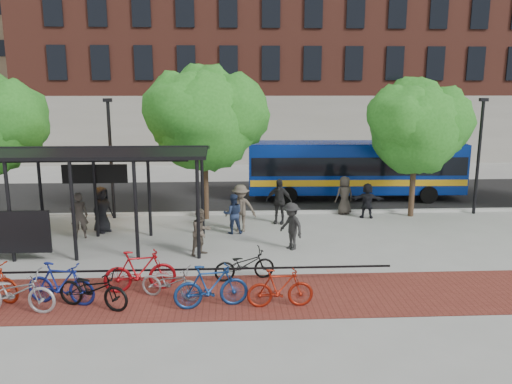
{
  "coord_description": "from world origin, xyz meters",
  "views": [
    {
      "loc": [
        -1.91,
        -17.69,
        5.52
      ],
      "look_at": [
        -0.95,
        1.15,
        1.6
      ],
      "focal_mm": 35.0,
      "sensor_mm": 36.0,
      "label": 1
    }
  ],
  "objects_px": {
    "lamp_post_left": "(111,155)",
    "pedestrian_0": "(102,209)",
    "bus_shelter": "(49,164)",
    "lamp_post_right": "(479,153)",
    "bike_8": "(244,264)",
    "tree_c": "(418,124)",
    "bike_7": "(211,286)",
    "pedestrian_1": "(79,216)",
    "pedestrian_2": "(233,214)",
    "pedestrian_6": "(344,195)",
    "bike_4": "(93,289)",
    "bike_6": "(170,282)",
    "bike_9": "(280,288)",
    "pedestrian_5": "(367,201)",
    "pedestrian_9": "(291,226)",
    "tree_b": "(207,115)",
    "bike_5": "(140,271)",
    "pedestrian_4": "(279,201)",
    "bike_3": "(61,284)",
    "pedestrian_3": "(241,208)",
    "pedestrian_8": "(201,232)",
    "bus": "(355,167)",
    "bike_2": "(15,292)"
  },
  "relations": [
    {
      "from": "lamp_post_left",
      "to": "pedestrian_0",
      "type": "relative_size",
      "value": 2.82
    },
    {
      "from": "bus_shelter",
      "to": "lamp_post_right",
      "type": "bearing_deg",
      "value": 13.39
    },
    {
      "from": "bus_shelter",
      "to": "bike_8",
      "type": "relative_size",
      "value": 5.91
    },
    {
      "from": "bus_shelter",
      "to": "tree_c",
      "type": "height_order",
      "value": "tree_c"
    },
    {
      "from": "bike_7",
      "to": "pedestrian_1",
      "type": "bearing_deg",
      "value": 29.1
    },
    {
      "from": "pedestrian_2",
      "to": "pedestrian_6",
      "type": "bearing_deg",
      "value": -155.3
    },
    {
      "from": "bike_4",
      "to": "bike_6",
      "type": "distance_m",
      "value": 1.97
    },
    {
      "from": "bike_9",
      "to": "pedestrian_6",
      "type": "height_order",
      "value": "pedestrian_6"
    },
    {
      "from": "pedestrian_0",
      "to": "pedestrian_1",
      "type": "height_order",
      "value": "pedestrian_0"
    },
    {
      "from": "pedestrian_5",
      "to": "pedestrian_9",
      "type": "height_order",
      "value": "pedestrian_9"
    },
    {
      "from": "tree_b",
      "to": "bike_5",
      "type": "bearing_deg",
      "value": -101.07
    },
    {
      "from": "pedestrian_1",
      "to": "pedestrian_4",
      "type": "bearing_deg",
      "value": 178.53
    },
    {
      "from": "lamp_post_right",
      "to": "bike_6",
      "type": "bearing_deg",
      "value": -145.43
    },
    {
      "from": "tree_c",
      "to": "pedestrian_0",
      "type": "bearing_deg",
      "value": -171.66
    },
    {
      "from": "pedestrian_1",
      "to": "pedestrian_2",
      "type": "distance_m",
      "value": 5.76
    },
    {
      "from": "bike_3",
      "to": "bike_5",
      "type": "xyz_separation_m",
      "value": [
        1.9,
        0.77,
        0.02
      ]
    },
    {
      "from": "bus_shelter",
      "to": "bike_4",
      "type": "xyz_separation_m",
      "value": [
        2.68,
        -5.1,
        -2.47
      ]
    },
    {
      "from": "pedestrian_3",
      "to": "bike_8",
      "type": "bearing_deg",
      "value": -81.64
    },
    {
      "from": "pedestrian_0",
      "to": "pedestrian_2",
      "type": "height_order",
      "value": "pedestrian_0"
    },
    {
      "from": "bike_5",
      "to": "tree_b",
      "type": "bearing_deg",
      "value": -21.76
    },
    {
      "from": "lamp_post_right",
      "to": "bike_4",
      "type": "distance_m",
      "value": 17.26
    },
    {
      "from": "bike_4",
      "to": "pedestrian_8",
      "type": "distance_m",
      "value": 4.8
    },
    {
      "from": "bus",
      "to": "bike_6",
      "type": "xyz_separation_m",
      "value": [
        -7.89,
        -11.99,
        -1.21
      ]
    },
    {
      "from": "bike_2",
      "to": "pedestrian_9",
      "type": "distance_m",
      "value": 8.85
    },
    {
      "from": "bike_5",
      "to": "pedestrian_2",
      "type": "xyz_separation_m",
      "value": [
        2.59,
        5.53,
        0.19
      ]
    },
    {
      "from": "lamp_post_left",
      "to": "pedestrian_3",
      "type": "xyz_separation_m",
      "value": [
        5.45,
        -2.33,
        -1.81
      ]
    },
    {
      "from": "pedestrian_0",
      "to": "pedestrian_4",
      "type": "xyz_separation_m",
      "value": [
        7.0,
        0.94,
        0.03
      ]
    },
    {
      "from": "pedestrian_5",
      "to": "pedestrian_8",
      "type": "bearing_deg",
      "value": 44.87
    },
    {
      "from": "bike_3",
      "to": "pedestrian_5",
      "type": "relative_size",
      "value": 1.23
    },
    {
      "from": "bike_6",
      "to": "bike_7",
      "type": "bearing_deg",
      "value": -99.06
    },
    {
      "from": "bike_2",
      "to": "pedestrian_9",
      "type": "relative_size",
      "value": 1.25
    },
    {
      "from": "bike_2",
      "to": "pedestrian_6",
      "type": "xyz_separation_m",
      "value": [
        10.47,
        9.54,
        0.31
      ]
    },
    {
      "from": "tree_c",
      "to": "bike_9",
      "type": "bearing_deg",
      "value": -126.67
    },
    {
      "from": "pedestrian_1",
      "to": "pedestrian_8",
      "type": "relative_size",
      "value": 1.1
    },
    {
      "from": "tree_b",
      "to": "bus",
      "type": "bearing_deg",
      "value": 26.37
    },
    {
      "from": "pedestrian_0",
      "to": "tree_c",
      "type": "bearing_deg",
      "value": -45.77
    },
    {
      "from": "bus",
      "to": "bike_5",
      "type": "height_order",
      "value": "bus"
    },
    {
      "from": "tree_b",
      "to": "bike_4",
      "type": "relative_size",
      "value": 3.23
    },
    {
      "from": "bike_2",
      "to": "pedestrian_6",
      "type": "relative_size",
      "value": 1.22
    },
    {
      "from": "tree_c",
      "to": "bike_5",
      "type": "bearing_deg",
      "value": -143.21
    },
    {
      "from": "lamp_post_right",
      "to": "pedestrian_9",
      "type": "height_order",
      "value": "lamp_post_right"
    },
    {
      "from": "tree_c",
      "to": "bike_3",
      "type": "height_order",
      "value": "tree_c"
    },
    {
      "from": "bus_shelter",
      "to": "lamp_post_left",
      "type": "relative_size",
      "value": 2.07
    },
    {
      "from": "bike_6",
      "to": "pedestrian_4",
      "type": "height_order",
      "value": "pedestrian_4"
    },
    {
      "from": "bike_5",
      "to": "pedestrian_5",
      "type": "relative_size",
      "value": 1.28
    },
    {
      "from": "pedestrian_8",
      "to": "bike_3",
      "type": "bearing_deg",
      "value": -174.67
    },
    {
      "from": "bike_9",
      "to": "pedestrian_2",
      "type": "bearing_deg",
      "value": 8.04
    },
    {
      "from": "bike_6",
      "to": "bike_4",
      "type": "bearing_deg",
      "value": 126.1
    },
    {
      "from": "pedestrian_8",
      "to": "pedestrian_9",
      "type": "xyz_separation_m",
      "value": [
        3.09,
        0.45,
        0.04
      ]
    },
    {
      "from": "bike_5",
      "to": "bike_3",
      "type": "bearing_deg",
      "value": 101.42
    }
  ]
}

